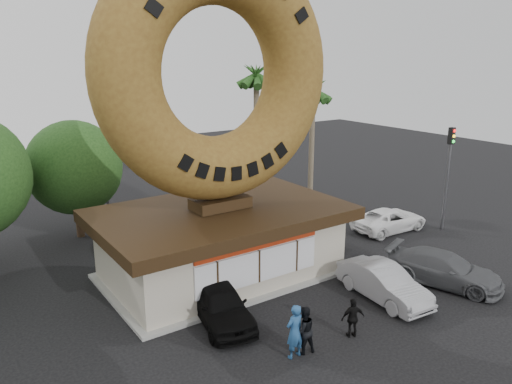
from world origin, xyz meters
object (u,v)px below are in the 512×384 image
object	(u,v)px
donut_shop	(221,240)
car_grey	(444,269)
traffic_signal	(448,166)
person_right	(353,318)
car_black	(220,303)
car_white	(389,220)
person_left	(295,331)
person_center	(304,330)
street_lamp	(106,152)
giant_donut	(218,73)
car_silver	(384,283)

from	to	relation	value
donut_shop	car_grey	world-z (taller)	donut_shop
traffic_signal	person_right	world-z (taller)	traffic_signal
car_black	car_grey	world-z (taller)	car_black
person_right	car_white	xyz separation A→B (m)	(10.06, 7.01, -0.11)
traffic_signal	car_grey	world-z (taller)	traffic_signal
person_left	person_center	bearing A→B (deg)	-178.88
car_white	car_black	bearing A→B (deg)	106.55
street_lamp	car_grey	distance (m)	19.49
street_lamp	car_black	xyz separation A→B (m)	(-0.35, -13.62, -3.73)
traffic_signal	person_left	xyz separation A→B (m)	(-15.33, -5.10, -2.89)
street_lamp	person_right	distance (m)	17.99
giant_donut	car_silver	bearing A→B (deg)	-53.37
person_center	person_right	xyz separation A→B (m)	(2.12, -0.26, -0.10)
car_black	car_silver	world-z (taller)	car_black
car_silver	donut_shop	bearing A→B (deg)	131.34
person_center	car_silver	distance (m)	5.44
donut_shop	car_silver	xyz separation A→B (m)	(4.42, -5.94, -1.03)
person_center	person_left	bearing A→B (deg)	16.37
person_left	person_center	distance (m)	0.46
car_black	car_white	bearing A→B (deg)	25.89
traffic_signal	car_black	distance (m)	16.58
donut_shop	person_right	size ratio (longest dim) A/B	7.31
donut_shop	car_silver	distance (m)	7.47
traffic_signal	person_right	size ratio (longest dim) A/B	3.96
car_grey	person_left	bearing A→B (deg)	163.75
traffic_signal	person_left	world-z (taller)	traffic_signal
car_grey	person_center	bearing A→B (deg)	163.68
street_lamp	person_right	xyz separation A→B (m)	(3.09, -17.33, -3.72)
traffic_signal	car_grey	size ratio (longest dim) A/B	1.20
car_silver	car_grey	world-z (taller)	car_silver
giant_donut	person_right	size ratio (longest dim) A/B	7.17
traffic_signal	person_center	size ratio (longest dim) A/B	3.50
car_grey	car_white	xyz separation A→B (m)	(3.52, 6.20, -0.08)
car_grey	car_white	distance (m)	7.13
car_silver	car_grey	xyz separation A→B (m)	(3.34, -0.57, -0.00)
donut_shop	traffic_signal	size ratio (longest dim) A/B	1.84
street_lamp	traffic_signal	xyz separation A→B (m)	(15.86, -12.01, -0.61)
car_silver	traffic_signal	bearing A→B (deg)	27.02
person_left	car_grey	distance (m)	9.12
person_center	person_right	distance (m)	2.14
person_right	car_white	bearing A→B (deg)	-125.10
person_center	car_black	size ratio (longest dim) A/B	0.39
car_black	traffic_signal	bearing A→B (deg)	17.83
giant_donut	car_silver	size ratio (longest dim) A/B	2.45
person_right	person_center	bearing A→B (deg)	13.08
giant_donut	person_center	bearing A→B (deg)	-97.19
car_black	person_center	bearing A→B (deg)	-57.04
street_lamp	car_grey	world-z (taller)	street_lamp
giant_donut	person_center	world-z (taller)	giant_donut
traffic_signal	car_silver	size ratio (longest dim) A/B	1.35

